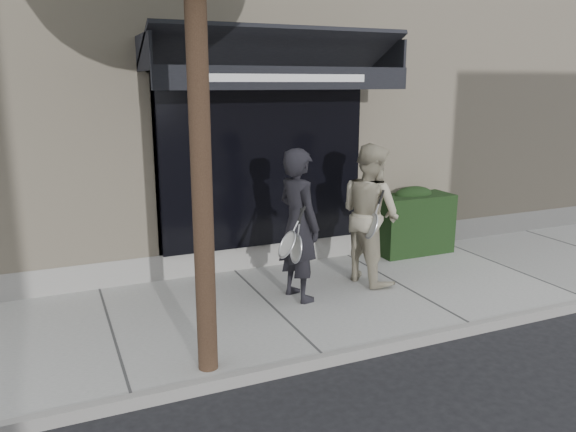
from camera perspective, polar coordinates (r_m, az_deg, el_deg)
name	(u,v)px	position (r m, az deg, el deg)	size (l,w,h in m)	color
ground	(398,291)	(8.38, 11.13, -7.50)	(80.00, 80.00, 0.00)	black
sidewalk	(398,287)	(8.36, 11.14, -7.11)	(20.00, 3.00, 0.12)	gray
curb	(472,328)	(7.23, 18.21, -10.78)	(20.00, 0.10, 0.14)	gray
building_facade	(270,93)	(12.22, -1.84, 12.38)	(14.30, 8.04, 5.64)	beige
hedge	(412,221)	(9.77, 12.49, -0.50)	(1.30, 0.70, 1.14)	black
pedestrian_front	(299,225)	(7.35, 1.08, -0.93)	(0.74, 0.96, 2.03)	black
pedestrian_back	(370,214)	(8.12, 8.34, 0.25)	(0.92, 1.09, 2.01)	#AEA58B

